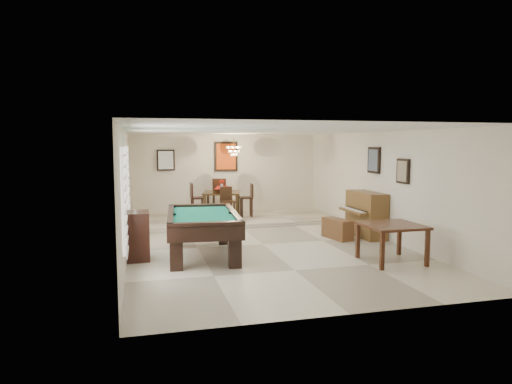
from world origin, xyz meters
name	(u,v)px	position (x,y,z in m)	size (l,w,h in m)	color
ground_plane	(262,245)	(0.00, 0.00, -0.01)	(6.00, 9.00, 0.02)	beige
wall_back	(226,175)	(0.00, 4.50, 1.30)	(6.00, 0.04, 2.60)	silver
wall_front	(352,220)	(0.00, -4.50, 1.30)	(6.00, 0.04, 2.60)	silver
wall_left	(126,192)	(-3.00, 0.00, 1.30)	(0.04, 9.00, 2.60)	silver
wall_right	(381,185)	(3.00, 0.00, 1.30)	(0.04, 9.00, 2.60)	silver
ceiling	(263,131)	(0.00, 0.00, 2.60)	(6.00, 9.00, 0.04)	white
dining_step	(234,219)	(0.00, 3.25, 0.06)	(6.00, 2.50, 0.12)	beige
window_left_front	(124,199)	(-2.97, -2.20, 1.40)	(0.06, 1.00, 1.70)	white
window_left_rear	(128,184)	(-2.97, 0.60, 1.40)	(0.06, 1.00, 1.70)	white
pool_table	(203,235)	(-1.48, -0.72, 0.43)	(1.40, 2.58, 0.86)	black
square_table	(391,243)	(2.01, -2.17, 0.38)	(1.09, 1.09, 0.75)	#35190D
upright_piano	(361,214)	(2.60, 0.21, 0.56)	(0.75, 1.34, 1.12)	brown
piano_bench	(337,229)	(1.93, 0.14, 0.24)	(0.34, 0.87, 0.48)	brown
apothecary_chest	(138,236)	(-2.77, -0.73, 0.48)	(0.43, 0.64, 0.96)	black
dining_table	(222,203)	(-0.35, 3.32, 0.56)	(1.07, 1.07, 0.89)	black
flower_vase	(222,184)	(-0.35, 3.32, 1.13)	(0.15, 0.15, 0.25)	#AC1E0E
dining_chair_south	(228,204)	(-0.31, 2.60, 0.61)	(0.36, 0.36, 0.97)	black
dining_chair_north	(219,196)	(-0.31, 4.02, 0.68)	(0.42, 0.42, 1.12)	black
dining_chair_west	(198,201)	(-1.07, 3.31, 0.65)	(0.39, 0.39, 1.05)	black
dining_chair_east	(246,200)	(0.39, 3.29, 0.62)	(0.37, 0.37, 0.99)	black
chandelier	(234,147)	(0.00, 3.20, 2.20)	(0.44, 0.44, 0.60)	#FFE5B2
back_painting	(226,157)	(0.00, 4.46, 1.90)	(0.75, 0.06, 0.95)	#D84C14
back_mirror	(166,160)	(-1.90, 4.46, 1.80)	(0.55, 0.06, 0.65)	white
right_picture_upper	(374,160)	(2.96, 0.30, 1.90)	(0.06, 0.55, 0.65)	slate
right_picture_lower	(403,171)	(2.96, -1.00, 1.70)	(0.06, 0.45, 0.55)	gray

